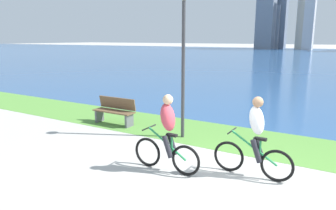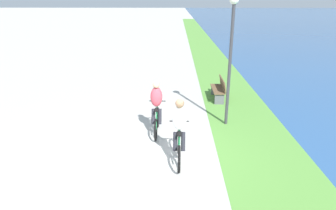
{
  "view_description": "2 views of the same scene",
  "coord_description": "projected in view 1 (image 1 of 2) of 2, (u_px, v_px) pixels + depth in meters",
  "views": [
    {
      "loc": [
        1.91,
        -5.52,
        2.86
      ],
      "look_at": [
        -1.83,
        0.75,
        1.3
      ],
      "focal_mm": 33.45,
      "sensor_mm": 36.0,
      "label": 1
    },
    {
      "loc": [
        7.16,
        0.6,
        3.99
      ],
      "look_at": [
        -1.62,
        0.33,
        0.88
      ],
      "focal_mm": 31.94,
      "sensor_mm": 36.0,
      "label": 2
    }
  ],
  "objects": [
    {
      "name": "ground_plane",
      "position": [
        228.0,
        186.0,
        6.19
      ],
      "size": [
        300.0,
        300.0,
        0.0
      ],
      "primitive_type": "plane",
      "color": "#B2AFA8"
    },
    {
      "name": "bench_far_along_path",
      "position": [
        115.0,
        111.0,
        10.55
      ],
      "size": [
        1.5,
        0.47,
        0.9
      ],
      "color": "brown",
      "rests_on": "ground"
    },
    {
      "name": "grass_strip_bayside",
      "position": [
        265.0,
        143.0,
        8.68
      ],
      "size": [
        120.0,
        2.46,
        0.01
      ],
      "primitive_type": "cube",
      "color": "#59933D",
      "rests_on": "ground"
    },
    {
      "name": "cyclist_trailing",
      "position": [
        255.0,
        138.0,
        6.44
      ],
      "size": [
        1.7,
        0.52,
        1.72
      ],
      "color": "black",
      "rests_on": "ground"
    },
    {
      "name": "lamppost_tall",
      "position": [
        183.0,
        45.0,
        8.67
      ],
      "size": [
        0.28,
        0.28,
        4.12
      ],
      "color": "#38383D",
      "rests_on": "ground"
    },
    {
      "name": "cyclist_lead",
      "position": [
        167.0,
        134.0,
        6.71
      ],
      "size": [
        1.64,
        0.52,
        1.71
      ],
      "color": "black",
      "rests_on": "ground"
    }
  ]
}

